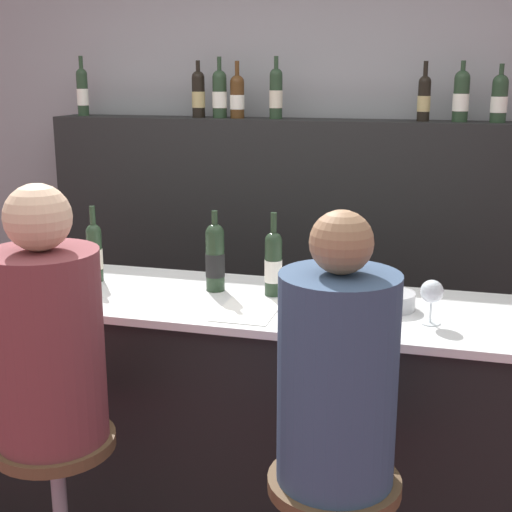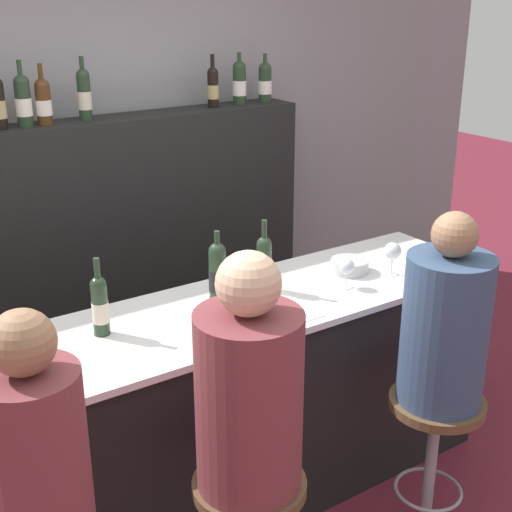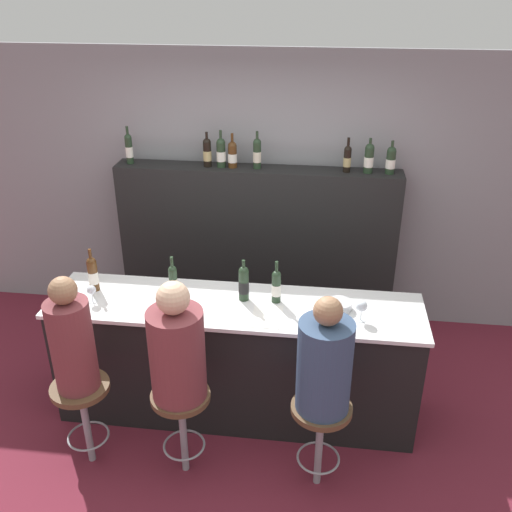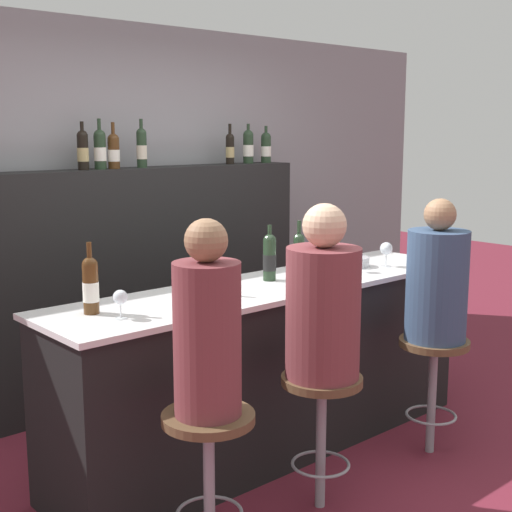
# 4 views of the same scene
# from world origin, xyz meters

# --- Properties ---
(ground_plane) EXTENTS (16.00, 16.00, 0.00)m
(ground_plane) POSITION_xyz_m (0.00, 0.00, 0.00)
(ground_plane) COLOR maroon
(wall_back) EXTENTS (6.40, 0.05, 2.60)m
(wall_back) POSITION_xyz_m (0.00, 1.86, 1.30)
(wall_back) COLOR gray
(wall_back) RESTS_ON ground_plane
(bar_counter) EXTENTS (2.75, 0.66, 0.99)m
(bar_counter) POSITION_xyz_m (0.00, 0.31, 0.50)
(bar_counter) COLOR black
(bar_counter) RESTS_ON ground_plane
(back_bar_cabinet) EXTENTS (2.57, 0.28, 1.60)m
(back_bar_cabinet) POSITION_xyz_m (0.00, 1.63, 0.80)
(back_bar_cabinet) COLOR black
(back_bar_cabinet) RESTS_ON ground_plane
(wine_bottle_counter_0) EXTENTS (0.08, 0.08, 0.34)m
(wine_bottle_counter_0) POSITION_xyz_m (-1.09, 0.39, 1.13)
(wine_bottle_counter_0) COLOR #4C2D14
(wine_bottle_counter_0) RESTS_ON bar_counter
(wine_bottle_counter_1) EXTENTS (0.07, 0.07, 0.32)m
(wine_bottle_counter_1) POSITION_xyz_m (-0.47, 0.39, 1.12)
(wine_bottle_counter_1) COLOR #233823
(wine_bottle_counter_1) RESTS_ON bar_counter
(wine_bottle_counter_2) EXTENTS (0.08, 0.08, 0.33)m
(wine_bottle_counter_2) POSITION_xyz_m (0.06, 0.39, 1.13)
(wine_bottle_counter_2) COLOR #233823
(wine_bottle_counter_2) RESTS_ON bar_counter
(wine_bottle_counter_3) EXTENTS (0.07, 0.07, 0.33)m
(wine_bottle_counter_3) POSITION_xyz_m (0.30, 0.39, 1.12)
(wine_bottle_counter_3) COLOR #233823
(wine_bottle_counter_3) RESTS_ON bar_counter
(wine_bottle_backbar_1) EXTENTS (0.07, 0.07, 0.31)m
(wine_bottle_backbar_1) POSITION_xyz_m (-0.45, 1.63, 1.73)
(wine_bottle_backbar_1) COLOR black
(wine_bottle_backbar_1) RESTS_ON back_bar_cabinet
(wine_bottle_backbar_2) EXTENTS (0.08, 0.08, 0.33)m
(wine_bottle_backbar_2) POSITION_xyz_m (-0.32, 1.63, 1.73)
(wine_bottle_backbar_2) COLOR #233823
(wine_bottle_backbar_2) RESTS_ON back_bar_cabinet
(wine_bottle_backbar_3) EXTENTS (0.08, 0.08, 0.31)m
(wine_bottle_backbar_3) POSITION_xyz_m (-0.22, 1.63, 1.72)
(wine_bottle_backbar_3) COLOR #4C2D14
(wine_bottle_backbar_3) RESTS_ON back_bar_cabinet
(wine_bottle_backbar_4) EXTENTS (0.07, 0.07, 0.33)m
(wine_bottle_backbar_4) POSITION_xyz_m (0.00, 1.63, 1.74)
(wine_bottle_backbar_4) COLOR #233823
(wine_bottle_backbar_4) RESTS_ON back_bar_cabinet
(wine_bottle_backbar_5) EXTENTS (0.07, 0.07, 0.30)m
(wine_bottle_backbar_5) POSITION_xyz_m (0.79, 1.63, 1.72)
(wine_bottle_backbar_5) COLOR black
(wine_bottle_backbar_5) RESTS_ON back_bar_cabinet
(wine_bottle_backbar_6) EXTENTS (0.08, 0.08, 0.30)m
(wine_bottle_backbar_6) POSITION_xyz_m (0.97, 1.63, 1.73)
(wine_bottle_backbar_6) COLOR #233823
(wine_bottle_backbar_6) RESTS_ON back_bar_cabinet
(wine_bottle_backbar_7) EXTENTS (0.08, 0.08, 0.29)m
(wine_bottle_backbar_7) POSITION_xyz_m (1.16, 1.63, 1.72)
(wine_bottle_backbar_7) COLOR #233823
(wine_bottle_backbar_7) RESTS_ON back_bar_cabinet
(wine_glass_0) EXTENTS (0.07, 0.07, 0.14)m
(wine_glass_0) POSITION_xyz_m (-1.04, 0.21, 1.09)
(wine_glass_0) COLOR silver
(wine_glass_0) RESTS_ON bar_counter
(wine_glass_1) EXTENTS (0.07, 0.07, 0.14)m
(wine_glass_1) POSITION_xyz_m (0.62, 0.21, 1.09)
(wine_glass_1) COLOR silver
(wine_glass_1) RESTS_ON bar_counter
(wine_glass_2) EXTENTS (0.08, 0.08, 0.16)m
(wine_glass_2) POSITION_xyz_m (0.90, 0.21, 1.10)
(wine_glass_2) COLOR silver
(wine_glass_2) RESTS_ON bar_counter
(metal_bowl) EXTENTS (0.18, 0.18, 0.06)m
(metal_bowl) POSITION_xyz_m (0.76, 0.34, 1.02)
(metal_bowl) COLOR #B7B7BC
(metal_bowl) RESTS_ON bar_counter
(tasting_menu) EXTENTS (0.21, 0.30, 0.00)m
(tasting_menu) POSITION_xyz_m (0.25, 0.17, 0.99)
(tasting_menu) COLOR white
(tasting_menu) RESTS_ON bar_counter
(bar_stool_left) EXTENTS (0.40, 0.40, 0.68)m
(bar_stool_left) POSITION_xyz_m (-0.96, -0.34, 0.54)
(bar_stool_left) COLOR gray
(bar_stool_left) RESTS_ON ground_plane
(guest_seated_left) EXTENTS (0.28, 0.28, 0.83)m
(guest_seated_left) POSITION_xyz_m (-0.96, -0.34, 1.04)
(guest_seated_left) COLOR brown
(guest_seated_left) RESTS_ON bar_stool_left
(bar_stool_middle) EXTENTS (0.40, 0.40, 0.68)m
(bar_stool_middle) POSITION_xyz_m (-0.27, -0.34, 0.54)
(bar_stool_middle) COLOR gray
(bar_stool_middle) RESTS_ON ground_plane
(guest_seated_middle) EXTENTS (0.36, 0.36, 0.84)m
(guest_seated_middle) POSITION_xyz_m (-0.27, -0.34, 1.04)
(guest_seated_middle) COLOR brown
(guest_seated_middle) RESTS_ON bar_stool_middle
(bar_stool_right) EXTENTS (0.40, 0.40, 0.68)m
(bar_stool_right) POSITION_xyz_m (0.66, -0.34, 0.54)
(bar_stool_right) COLOR gray
(bar_stool_right) RESTS_ON ground_plane
(guest_seated_right) EXTENTS (0.34, 0.34, 0.81)m
(guest_seated_right) POSITION_xyz_m (0.66, -0.34, 1.02)
(guest_seated_right) COLOR #334766
(guest_seated_right) RESTS_ON bar_stool_right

